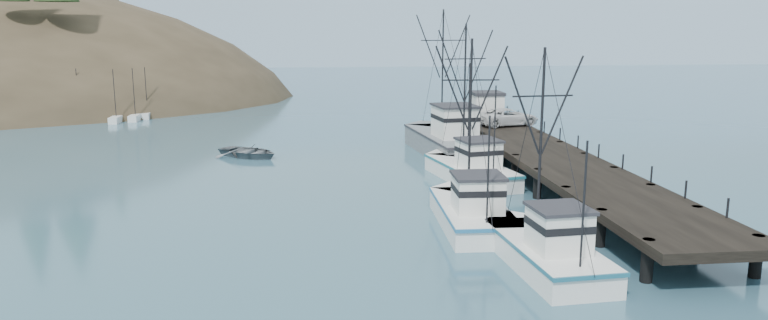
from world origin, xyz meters
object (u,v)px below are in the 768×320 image
(trawler_far, at_px, (469,169))
(pickup_truck, at_px, (508,117))
(pier_shed, at_px, (486,106))
(work_vessel, at_px, (447,140))
(trawler_near, at_px, (544,249))
(pier, at_px, (550,158))
(motorboat, at_px, (249,157))
(trawler_mid, at_px, (471,211))

(trawler_far, distance_m, pickup_truck, 14.82)
(trawler_far, bearing_deg, pier_shed, 71.54)
(work_vessel, bearing_deg, trawler_near, -92.02)
(pier, distance_m, work_vessel, 12.53)
(pier, relative_size, work_vessel, 2.83)
(trawler_far, xyz_separation_m, pier_shed, (5.69, 17.03, 2.60))
(trawler_near, height_order, pier_shed, trawler_near)
(pier_shed, height_order, motorboat, pier_shed)
(trawler_mid, relative_size, pickup_truck, 1.88)
(work_vessel, bearing_deg, pier, -64.27)
(trawler_mid, bearing_deg, work_vessel, 82.40)
(trawler_near, distance_m, pickup_truck, 32.37)
(trawler_near, bearing_deg, work_vessel, 87.98)
(pickup_truck, distance_m, motorboat, 23.97)
(pickup_truck, bearing_deg, work_vessel, 99.66)
(pier, relative_size, motorboat, 7.62)
(work_vessel, height_order, pickup_truck, work_vessel)
(work_vessel, xyz_separation_m, pickup_truck, (6.30, 2.76, 1.58))
(pier, distance_m, trawler_far, 5.97)
(trawler_near, height_order, trawler_far, trawler_far)
(work_vessel, height_order, pier_shed, work_vessel)
(pier, height_order, work_vessel, work_vessel)
(trawler_mid, xyz_separation_m, trawler_far, (2.50, 11.37, 0.00))
(pier_shed, relative_size, pickup_truck, 0.55)
(pickup_truck, bearing_deg, pier, 162.47)
(trawler_near, distance_m, motorboat, 33.36)
(trawler_mid, bearing_deg, pier_shed, 73.93)
(pier, relative_size, pickup_truck, 7.55)
(trawler_mid, distance_m, pier_shed, 29.68)
(trawler_far, bearing_deg, pier, -9.41)
(trawler_near, height_order, motorboat, trawler_near)
(pier_shed, xyz_separation_m, motorboat, (-22.67, -6.38, -3.42))
(pier, distance_m, trawler_mid, 13.36)
(pier, xyz_separation_m, trawler_mid, (-8.33, -10.41, -0.87))
(pickup_truck, height_order, motorboat, pickup_truck)
(trawler_mid, height_order, pickup_truck, trawler_mid)
(pickup_truck, bearing_deg, pier_shed, 0.38)
(trawler_far, distance_m, pier_shed, 18.14)
(pickup_truck, relative_size, motorboat, 1.01)
(trawler_near, bearing_deg, pier_shed, 79.92)
(trawler_near, relative_size, trawler_far, 0.91)
(trawler_far, height_order, pier_shed, trawler_far)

